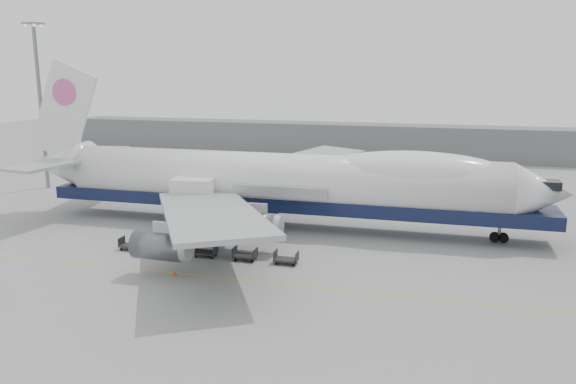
% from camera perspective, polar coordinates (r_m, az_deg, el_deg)
% --- Properties ---
extents(ground, '(260.00, 260.00, 0.00)m').
position_cam_1_polar(ground, '(57.14, -4.13, -6.65)').
color(ground, gray).
rests_on(ground, ground).
extents(apron_line, '(60.00, 0.15, 0.01)m').
position_cam_1_polar(apron_line, '(51.86, -6.32, -8.72)').
color(apron_line, gold).
rests_on(apron_line, ground).
extents(hangar, '(110.00, 8.00, 7.00)m').
position_cam_1_polar(hangar, '(125.06, 2.02, 5.46)').
color(hangar, slate).
rests_on(hangar, ground).
extents(floodlight_mast, '(2.40, 2.40, 25.43)m').
position_cam_1_polar(floodlight_mast, '(96.06, -23.88, 8.77)').
color(floodlight_mast, slate).
rests_on(floodlight_mast, ground).
extents(airliner, '(67.00, 55.30, 19.98)m').
position_cam_1_polar(airliner, '(66.57, -0.31, 1.15)').
color(airliner, white).
rests_on(airliner, ground).
extents(catering_truck, '(5.57, 4.15, 6.17)m').
position_cam_1_polar(catering_truck, '(66.55, -9.57, -0.95)').
color(catering_truck, '#161C44').
rests_on(catering_truck, ground).
extents(traffic_cone, '(0.35, 0.35, 0.51)m').
position_cam_1_polar(traffic_cone, '(53.30, -11.50, -8.03)').
color(traffic_cone, '#DF530B').
rests_on(traffic_cone, ground).
extents(dolly_0, '(2.30, 1.35, 1.30)m').
position_cam_1_polar(dolly_0, '(61.42, -15.66, -5.21)').
color(dolly_0, '#2D2D30').
rests_on(dolly_0, ground).
extents(dolly_1, '(2.30, 1.35, 1.30)m').
position_cam_1_polar(dolly_1, '(59.43, -12.12, -5.61)').
color(dolly_1, '#2D2D30').
rests_on(dolly_1, ground).
extents(dolly_2, '(2.30, 1.35, 1.30)m').
position_cam_1_polar(dolly_2, '(57.68, -8.36, -6.01)').
color(dolly_2, '#2D2D30').
rests_on(dolly_2, ground).
extents(dolly_3, '(2.30, 1.35, 1.30)m').
position_cam_1_polar(dolly_3, '(56.20, -4.37, -6.41)').
color(dolly_3, '#2D2D30').
rests_on(dolly_3, ground).
extents(dolly_4, '(2.30, 1.35, 1.30)m').
position_cam_1_polar(dolly_4, '(55.00, -0.18, -6.80)').
color(dolly_4, '#2D2D30').
rests_on(dolly_4, ground).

